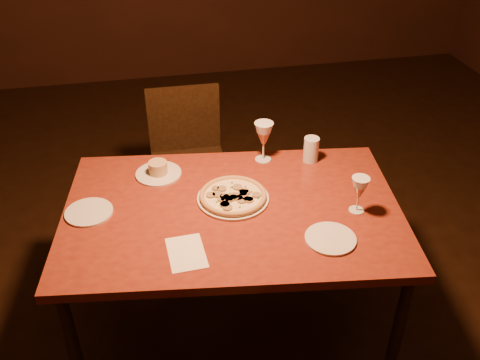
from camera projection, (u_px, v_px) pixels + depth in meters
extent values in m
cube|color=maroon|center=(232.00, 212.00, 2.29)|extent=(1.54, 1.11, 0.04)
cylinder|color=black|center=(76.00, 356.00, 2.14)|extent=(0.05, 0.05, 0.73)
cylinder|color=black|center=(104.00, 229.00, 2.80)|extent=(0.05, 0.05, 0.73)
cylinder|color=black|center=(396.00, 337.00, 2.21)|extent=(0.05, 0.05, 0.73)
cylinder|color=black|center=(350.00, 218.00, 2.87)|extent=(0.05, 0.05, 0.73)
cube|color=black|center=(190.00, 168.00, 3.12)|extent=(0.43, 0.43, 0.04)
cube|color=black|center=(184.00, 118.00, 3.16)|extent=(0.43, 0.03, 0.40)
cylinder|color=black|center=(166.00, 221.00, 3.09)|extent=(0.04, 0.04, 0.43)
cylinder|color=black|center=(161.00, 188.00, 3.37)|extent=(0.04, 0.04, 0.43)
cylinder|color=black|center=(224.00, 214.00, 3.14)|extent=(0.04, 0.04, 0.43)
cylinder|color=black|center=(215.00, 182.00, 3.42)|extent=(0.04, 0.04, 0.43)
cylinder|color=silver|center=(233.00, 198.00, 2.33)|extent=(0.31, 0.31, 0.01)
cylinder|color=#FCEAAE|center=(233.00, 196.00, 2.32)|extent=(0.28, 0.28, 0.01)
torus|color=tan|center=(233.00, 195.00, 2.32)|extent=(0.29, 0.29, 0.02)
cylinder|color=silver|center=(159.00, 174.00, 2.49)|extent=(0.21, 0.21, 0.01)
cylinder|color=tan|center=(158.00, 168.00, 2.47)|extent=(0.09, 0.09, 0.06)
cylinder|color=silver|center=(311.00, 149.00, 2.56)|extent=(0.07, 0.07, 0.12)
cylinder|color=silver|center=(89.00, 212.00, 2.25)|extent=(0.20, 0.20, 0.01)
cylinder|color=silver|center=(330.00, 239.00, 2.11)|extent=(0.20, 0.20, 0.01)
cube|color=white|center=(186.00, 253.00, 2.04)|extent=(0.15, 0.21, 0.00)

